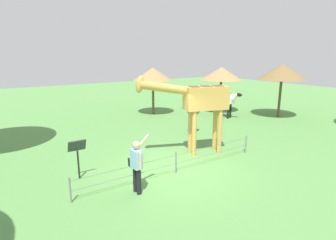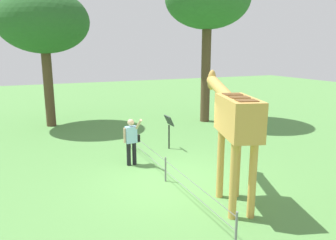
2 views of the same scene
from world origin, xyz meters
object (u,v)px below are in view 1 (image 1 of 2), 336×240
zebra (225,99)px  info_sign (77,151)px  shade_hut_aside (221,74)px  ostrich (193,111)px  shade_hut_near (282,72)px  shade_hut_far (153,74)px  giraffe (199,101)px  visitor (137,164)px

zebra → info_sign: size_ratio=1.38×
zebra → shade_hut_aside: size_ratio=0.58×
ostrich → zebra: bearing=-156.7°
zebra → shade_hut_near: size_ratio=0.54×
shade_hut_far → shade_hut_aside: shade_hut_aside is taller
giraffe → shade_hut_far: bearing=-107.2°
ostrich → shade_hut_far: size_ratio=0.72×
shade_hut_near → shade_hut_aside: size_ratio=1.08×
info_sign → visitor: bearing=121.6°
shade_hut_aside → zebra: bearing=56.4°
visitor → ostrich: ostrich is taller
zebra → ostrich: bearing=23.3°
visitor → zebra: (-9.15, -5.62, 0.26)m
zebra → shade_hut_near: shade_hut_near is taller
giraffe → ostrich: bearing=-125.0°
shade_hut_near → info_sign: shade_hut_near is taller
shade_hut_near → shade_hut_aside: bearing=-57.0°
ostrich → shade_hut_aside: 5.93m
giraffe → visitor: size_ratio=2.18×
ostrich → shade_hut_aside: size_ratio=0.72×
visitor → shade_hut_near: shade_hut_near is taller
zebra → info_sign: bearing=20.0°
giraffe → ostrich: giraffe is taller
visitor → ostrich: 6.53m
visitor → shade_hut_far: (-5.84, -8.97, 1.77)m
visitor → zebra: bearing=-148.5°
visitor → ostrich: bearing=-143.1°
visitor → shade_hut_aside: shade_hut_aside is taller
shade_hut_near → info_sign: (13.28, 1.93, -1.93)m
shade_hut_far → info_sign: size_ratio=2.35×
shade_hut_aside → giraffe: bearing=40.0°
shade_hut_aside → info_sign: shade_hut_aside is taller
shade_hut_far → ostrich: bearing=82.9°
shade_hut_far → shade_hut_aside: (-4.22, 1.98, -0.01)m
shade_hut_far → shade_hut_aside: size_ratio=1.00×
giraffe → shade_hut_aside: bearing=-140.0°
visitor → shade_hut_far: size_ratio=0.54×
ostrich → info_sign: 6.69m
zebra → shade_hut_aside: shade_hut_aside is taller
visitor → zebra: 10.74m
shade_hut_near → shade_hut_aside: shade_hut_near is taller
giraffe → shade_hut_far: giraffe is taller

